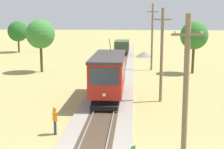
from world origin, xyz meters
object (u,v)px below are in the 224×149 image
at_px(utility_pole_near_tram, 162,55).
at_px(utility_pole_mid, 152,37).
at_px(red_tram, 109,74).
at_px(tree_right_far, 40,34).
at_px(track_worker, 55,119).
at_px(utility_pole_foreground, 186,97).
at_px(freight_car, 122,47).
at_px(tree_left_near, 194,36).
at_px(tree_right_near, 18,31).
at_px(gravel_pile, 144,54).

bearing_deg(utility_pole_near_tram, utility_pole_mid, 90.00).
relative_size(red_tram, tree_right_far, 1.31).
bearing_deg(track_worker, tree_right_far, -92.06).
xyz_separation_m(utility_pole_foreground, track_worker, (-6.94, 4.69, -2.72)).
distance_m(freight_car, utility_pole_foreground, 42.08).
bearing_deg(utility_pole_foreground, tree_left_near, 79.29).
relative_size(utility_pole_foreground, track_worker, 4.05).
xyz_separation_m(red_tram, tree_right_near, (-19.55, 32.83, 1.71)).
relative_size(utility_pole_mid, gravel_pile, 2.80).
bearing_deg(utility_pole_mid, tree_left_near, -20.20).
height_order(red_tram, utility_pole_near_tram, utility_pole_near_tram).
relative_size(gravel_pile, tree_right_near, 0.52).
relative_size(freight_car, tree_right_near, 0.90).
bearing_deg(gravel_pile, utility_pole_foreground, -89.26).
bearing_deg(tree_left_near, utility_pole_mid, 159.80).
distance_m(red_tram, utility_pole_near_tram, 4.69).
height_order(tree_right_near, tree_right_far, tree_right_far).
relative_size(utility_pole_foreground, utility_pole_near_tram, 0.94).
relative_size(utility_pole_foreground, tree_left_near, 1.15).
distance_m(red_tram, tree_right_far, 15.97).
xyz_separation_m(utility_pole_foreground, utility_pole_mid, (0.00, 27.75, 0.60)).
bearing_deg(utility_pole_near_tram, tree_right_near, 125.89).
distance_m(freight_car, track_worker, 37.20).
bearing_deg(utility_pole_foreground, tree_right_far, 118.26).
distance_m(freight_car, tree_right_near, 20.07).
relative_size(utility_pole_near_tram, tree_left_near, 1.22).
bearing_deg(utility_pole_foreground, track_worker, 145.94).
height_order(track_worker, tree_left_near, tree_left_near).
relative_size(utility_pole_mid, tree_right_near, 1.45).
height_order(freight_car, tree_right_near, tree_right_near).
relative_size(utility_pole_mid, tree_left_near, 1.34).
distance_m(utility_pole_near_tram, gravel_pile, 28.39).
bearing_deg(freight_car, tree_right_near, 168.62).
bearing_deg(gravel_pile, tree_right_near, 168.29).
distance_m(utility_pole_foreground, utility_pole_mid, 27.76).
height_order(track_worker, tree_right_far, tree_right_far).
bearing_deg(tree_left_near, red_tram, -125.36).
height_order(utility_pole_near_tram, utility_pole_mid, utility_pole_mid).
height_order(utility_pole_near_tram, tree_left_near, utility_pole_near_tram).
bearing_deg(track_worker, utility_pole_foreground, 125.82).
distance_m(utility_pole_foreground, tree_right_near, 51.60).
xyz_separation_m(utility_pole_near_tram, tree_left_near, (4.91, 13.24, 0.66)).
bearing_deg(utility_pole_mid, utility_pole_foreground, -90.00).
distance_m(red_tram, utility_pole_mid, 15.62).
distance_m(red_tram, gravel_pile, 28.30).
xyz_separation_m(red_tram, utility_pole_near_tram, (4.35, -0.19, 1.73)).
distance_m(utility_pole_near_tram, tree_right_far, 18.84).
bearing_deg(freight_car, gravel_pile, -13.36).
bearing_deg(track_worker, utility_pole_mid, -126.87).
bearing_deg(gravel_pile, tree_left_near, -70.00).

